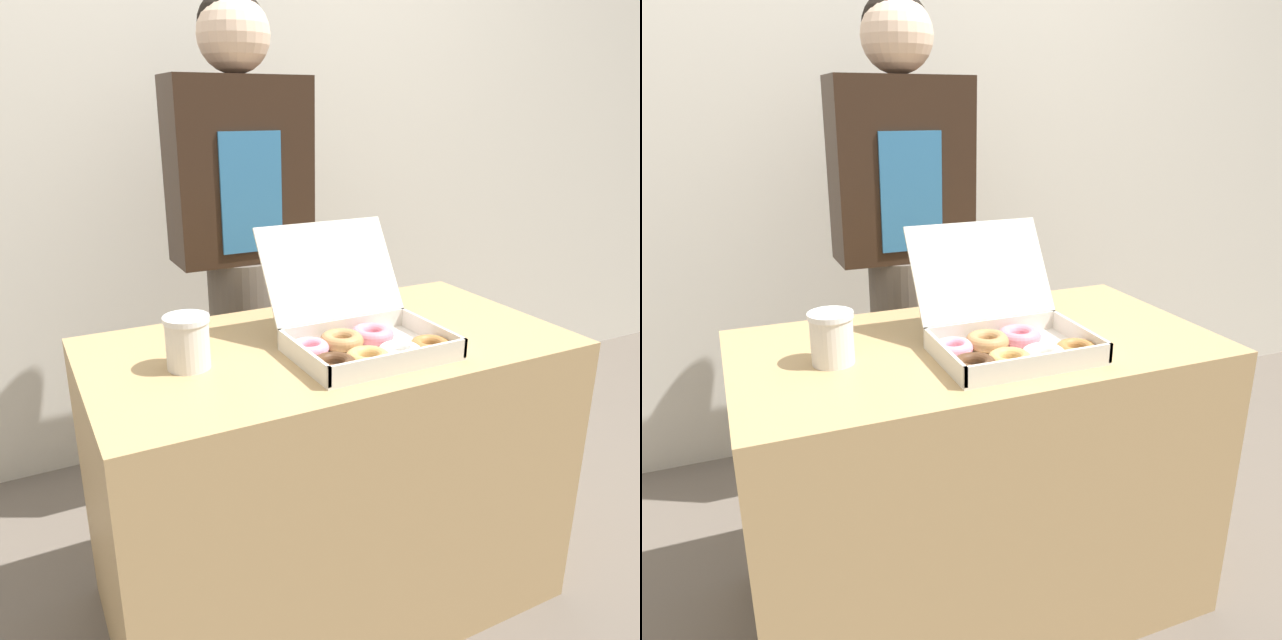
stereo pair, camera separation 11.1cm
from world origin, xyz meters
The scene contains 6 objects.
ground_plane centered at (0.00, 0.00, 0.00)m, with size 14.00×14.00×0.00m, color #665B51.
wall_back centered at (0.00, 1.03, 1.30)m, with size 10.00×0.05×2.60m.
table centered at (0.00, 0.00, 0.38)m, with size 1.14×0.62×0.75m.
donut_box centered at (0.03, -0.10, 0.79)m, with size 0.36×0.39×0.26m.
coffee_cup centered at (-0.34, -0.01, 0.81)m, with size 0.10×0.10×0.12m.
person_customer centered at (-0.01, 0.57, 0.87)m, with size 0.41×0.23×1.59m.
Camera 1 is at (-0.66, -1.24, 1.29)m, focal length 35.00 mm.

